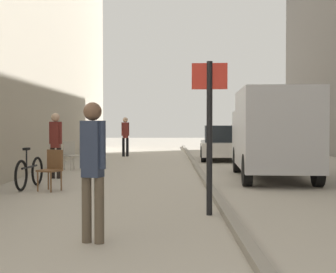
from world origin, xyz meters
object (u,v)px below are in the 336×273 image
(pedestrian_far_crossing, at_px, (93,162))
(pedestrian_main_foreground, at_px, (126,134))
(street_sign_post, at_px, (210,124))
(cafe_chair_by_doorway, at_px, (52,167))
(cafe_chair_near_window, at_px, (71,153))
(delivery_van, at_px, (273,132))
(bicycle_leaning, at_px, (30,172))
(pedestrian_mid_block, at_px, (56,141))
(parked_car, at_px, (223,143))

(pedestrian_far_crossing, bearing_deg, pedestrian_main_foreground, -67.69)
(street_sign_post, bearing_deg, cafe_chair_by_doorway, -37.72)
(street_sign_post, bearing_deg, pedestrian_far_crossing, 55.45)
(cafe_chair_near_window, bearing_deg, pedestrian_main_foreground, -145.07)
(delivery_van, xyz_separation_m, cafe_chair_by_doorway, (-5.59, -2.47, -0.76))
(bicycle_leaning, bearing_deg, street_sign_post, -36.02)
(delivery_van, bearing_deg, cafe_chair_near_window, 159.32)
(street_sign_post, relative_size, cafe_chair_near_window, 2.77)
(pedestrian_mid_block, distance_m, pedestrian_far_crossing, 8.02)
(pedestrian_far_crossing, distance_m, cafe_chair_by_doorway, 5.46)
(pedestrian_far_crossing, bearing_deg, parked_car, -83.33)
(delivery_van, bearing_deg, pedestrian_mid_block, -177.23)
(pedestrian_far_crossing, height_order, bicycle_leaning, pedestrian_far_crossing)
(pedestrian_main_foreground, bearing_deg, parked_car, -37.52)
(parked_car, xyz_separation_m, street_sign_post, (-1.61, -13.07, 0.83))
(cafe_chair_near_window, bearing_deg, delivery_van, 111.23)
(parked_car, bearing_deg, cafe_chair_near_window, -136.83)
(pedestrian_mid_block, relative_size, cafe_chair_near_window, 1.95)
(delivery_van, bearing_deg, pedestrian_main_foreground, 120.90)
(pedestrian_mid_block, xyz_separation_m, bicycle_leaning, (-0.16, -2.15, -0.68))
(cafe_chair_by_doorway, bearing_deg, pedestrian_far_crossing, 134.03)
(pedestrian_main_foreground, distance_m, cafe_chair_near_window, 6.85)
(pedestrian_main_foreground, relative_size, pedestrian_far_crossing, 0.99)
(cafe_chair_by_doorway, bearing_deg, street_sign_post, 162.78)
(cafe_chair_near_window, relative_size, cafe_chair_by_doorway, 1.00)
(pedestrian_main_foreground, bearing_deg, delivery_van, -74.82)
(pedestrian_mid_block, bearing_deg, pedestrian_far_crossing, -70.07)
(pedestrian_far_crossing, distance_m, delivery_van, 8.57)
(parked_car, height_order, cafe_chair_near_window, parked_car)
(pedestrian_main_foreground, height_order, delivery_van, delivery_van)
(street_sign_post, xyz_separation_m, bicycle_leaning, (-4.01, 3.56, -1.16))
(bicycle_leaning, height_order, cafe_chair_near_window, bicycle_leaning)
(pedestrian_far_crossing, xyz_separation_m, street_sign_post, (1.68, 2.01, 0.49))
(pedestrian_mid_block, xyz_separation_m, cafe_chair_by_doorway, (0.47, -2.56, -0.51))
(delivery_van, bearing_deg, street_sign_post, -107.91)
(parked_car, relative_size, street_sign_post, 1.65)
(pedestrian_main_foreground, distance_m, pedestrian_far_crossing, 17.14)
(pedestrian_main_foreground, distance_m, street_sign_post, 15.35)
(pedestrian_mid_block, xyz_separation_m, street_sign_post, (3.85, -5.71, 0.49))
(street_sign_post, height_order, bicycle_leaning, street_sign_post)
(pedestrian_main_foreground, relative_size, parked_car, 0.42)
(cafe_chair_by_doorway, bearing_deg, pedestrian_main_foreground, -67.56)
(pedestrian_far_crossing, height_order, parked_car, pedestrian_far_crossing)
(delivery_van, relative_size, cafe_chair_near_window, 5.54)
(cafe_chair_near_window, bearing_deg, bicycle_leaning, 44.65)
(bicycle_leaning, distance_m, cafe_chair_near_window, 4.84)
(cafe_chair_by_doorway, bearing_deg, parked_car, -90.90)
(delivery_van, relative_size, parked_car, 1.21)
(delivery_van, height_order, cafe_chair_near_window, delivery_van)
(pedestrian_mid_block, xyz_separation_m, parked_car, (5.46, 7.36, -0.35))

